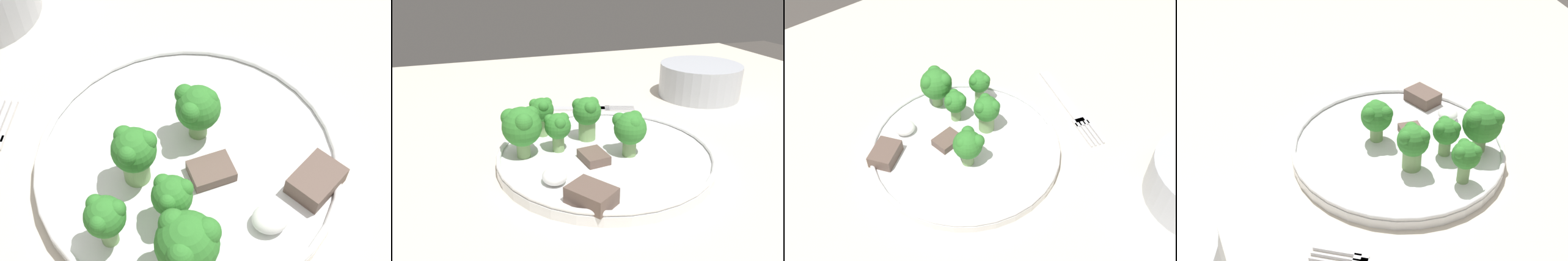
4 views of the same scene
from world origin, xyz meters
TOP-DOWN VIEW (x-y plane):
  - table at (0.00, 0.00)m, footprint 1.28×1.12m
  - dinner_plate at (-0.02, -0.08)m, footprint 0.27×0.27m
  - fork at (-0.20, -0.05)m, footprint 0.08×0.18m
  - broccoli_floret_near_rim_left at (-0.00, -0.06)m, footprint 0.04×0.04m
  - broccoli_floret_center_left at (-0.09, -0.15)m, footprint 0.03×0.03m
  - broccoli_floret_back_left at (-0.04, -0.14)m, footprint 0.03×0.03m
  - broccoli_floret_front_left at (-0.06, -0.09)m, footprint 0.04×0.04m
  - broccoli_floret_center_back at (-0.04, -0.18)m, footprint 0.05×0.05m
  - meat_slice_front_slice at (-0.00, -0.11)m, footprint 0.04×0.03m
  - meat_slice_middle_slice at (0.08, -0.14)m, footprint 0.06×0.05m
  - sauce_dollop at (0.03, -0.16)m, footprint 0.03×0.03m

SIDE VIEW (x-z plane):
  - table at x=0.00m, z-range 0.30..1.07m
  - fork at x=-0.20m, z-range 0.78..0.78m
  - dinner_plate at x=-0.02m, z-range 0.78..0.79m
  - meat_slice_front_slice at x=0.00m, z-range 0.79..0.80m
  - sauce_dollop at x=0.03m, z-range 0.79..0.80m
  - meat_slice_middle_slice at x=0.08m, z-range 0.79..0.81m
  - broccoli_floret_back_left at x=-0.04m, z-range 0.80..0.85m
  - broccoli_floret_near_rim_left at x=0.00m, z-range 0.80..0.85m
  - broccoli_floret_center_left at x=-0.09m, z-range 0.80..0.85m
  - broccoli_floret_front_left at x=-0.06m, z-range 0.79..0.85m
  - broccoli_floret_center_back at x=-0.04m, z-range 0.80..0.86m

